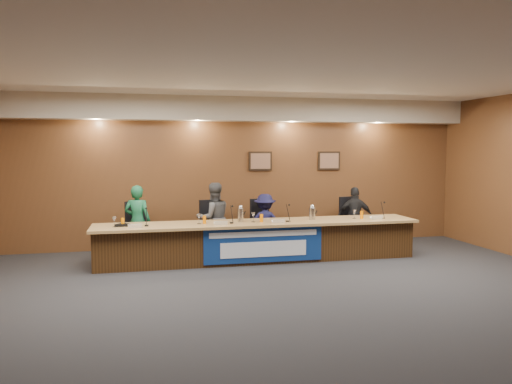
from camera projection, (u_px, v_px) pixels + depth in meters
floor at (296, 297)px, 7.16m from camera, size 10.00×10.00×0.00m
ceiling at (298, 70)px, 6.89m from camera, size 10.00×8.00×0.04m
wall_back at (242, 173)px, 10.91m from camera, size 10.00×0.04×3.20m
soffit at (244, 109)px, 10.55m from camera, size 10.00×0.50×0.50m
dais_body at (259, 242)px, 9.46m from camera, size 6.00×0.80×0.70m
dais_top at (259, 223)px, 9.38m from camera, size 6.10×0.95×0.05m
banner at (264, 245)px, 9.06m from camera, size 2.20×0.02×0.65m
banner_text_upper at (264, 234)px, 9.03m from camera, size 2.00×0.01×0.10m
banner_text_lower at (264, 249)px, 9.05m from camera, size 1.60×0.01×0.28m
wall_photo_left at (260, 161)px, 10.95m from camera, size 0.52×0.04×0.42m
wall_photo_right at (329, 161)px, 11.30m from camera, size 0.52×0.04×0.42m
panelist_a at (138, 222)px, 9.66m from camera, size 0.60×0.48×1.42m
panelist_b at (214, 219)px, 9.99m from camera, size 0.80×0.67×1.45m
panelist_c at (265, 223)px, 10.23m from camera, size 0.84×0.56×1.20m
panelist_d at (355, 217)px, 10.66m from camera, size 0.82×0.51×1.31m
office_chair_a at (138, 232)px, 9.78m from camera, size 0.56×0.56×0.08m
office_chair_b at (213, 230)px, 10.11m from camera, size 0.58×0.58×0.08m
office_chair_c at (264, 228)px, 10.34m from camera, size 0.56×0.56×0.08m
office_chair_d at (353, 225)px, 10.77m from camera, size 0.55×0.55×0.08m
nameplate_a at (135, 226)px, 8.61m from camera, size 0.24×0.08×0.10m
microphone_a at (147, 226)px, 8.84m from camera, size 0.07×0.07×0.02m
juice_glass_a at (123, 222)px, 8.80m from camera, size 0.06×0.06×0.15m
water_glass_a at (115, 222)px, 8.72m from camera, size 0.08×0.08×0.18m
nameplate_b at (221, 223)px, 8.96m from camera, size 0.24×0.08×0.10m
microphone_b at (232, 223)px, 9.17m from camera, size 0.07×0.07×0.02m
juice_glass_b at (204, 220)px, 9.12m from camera, size 0.06×0.06×0.15m
water_glass_b at (199, 219)px, 9.08m from camera, size 0.08×0.08×0.18m
nameplate_c at (279, 221)px, 9.20m from camera, size 0.24×0.08×0.10m
microphone_c at (288, 221)px, 9.37m from camera, size 0.07×0.07×0.02m
juice_glass_c at (261, 218)px, 9.32m from camera, size 0.06×0.06×0.15m
water_glass_c at (253, 217)px, 9.30m from camera, size 0.08×0.08×0.18m
nameplate_d at (377, 217)px, 9.68m from camera, size 0.24×0.08×0.10m
microphone_d at (382, 218)px, 9.81m from camera, size 0.07×0.07×0.02m
juice_glass_d at (362, 215)px, 9.78m from camera, size 0.06×0.06×0.15m
water_glass_d at (354, 214)px, 9.77m from camera, size 0.08×0.08×0.18m
carafe_mid at (241, 215)px, 9.34m from camera, size 0.11×0.11×0.26m
carafe_right at (312, 214)px, 9.64m from camera, size 0.12×0.12×0.23m
speakerphone at (123, 225)px, 8.82m from camera, size 0.32×0.32×0.05m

